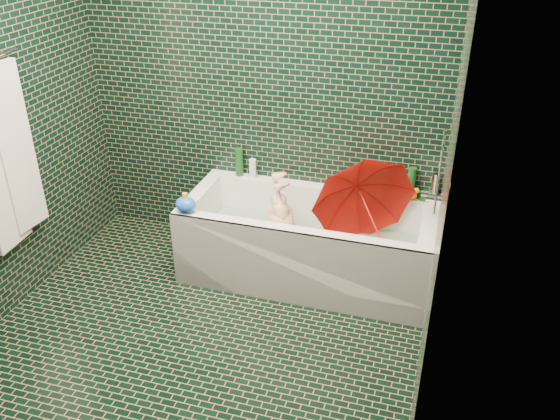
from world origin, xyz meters
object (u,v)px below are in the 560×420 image
(child, at_px, (286,236))
(bath_toy, at_px, (186,204))
(umbrella, at_px, (369,212))
(rubber_duck, at_px, (412,194))
(bathtub, at_px, (307,250))

(child, bearing_deg, bath_toy, -84.43)
(umbrella, bearing_deg, bath_toy, 173.77)
(umbrella, relative_size, bath_toy, 4.70)
(rubber_duck, height_order, bath_toy, bath_toy)
(bathtub, height_order, rubber_duck, rubber_duck)
(rubber_duck, bearing_deg, bath_toy, -153.44)
(child, height_order, rubber_duck, rubber_duck)
(bathtub, relative_size, child, 1.91)
(child, xyz_separation_m, bath_toy, (-0.61, -0.28, 0.30))
(bathtub, xyz_separation_m, rubber_duck, (0.66, 0.32, 0.38))
(bathtub, distance_m, child, 0.18)
(umbrella, xyz_separation_m, rubber_duck, (0.25, 0.33, 0.00))
(child, height_order, umbrella, umbrella)
(umbrella, relative_size, rubber_duck, 6.26)
(child, xyz_separation_m, rubber_duck, (0.80, 0.34, 0.28))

